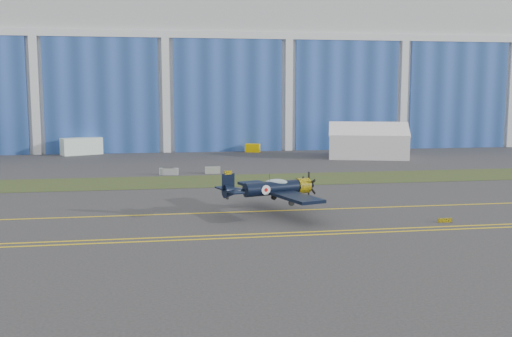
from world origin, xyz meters
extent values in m
plane|color=#393739|center=(0.00, 0.00, 0.00)|extent=(260.00, 260.00, 0.00)
cube|color=#475128|center=(0.00, 14.00, 0.02)|extent=(260.00, 10.00, 0.02)
cube|color=silver|center=(0.00, 72.00, 15.00)|extent=(220.00, 45.00, 30.00)
cube|color=navy|center=(0.00, 49.20, 10.00)|extent=(220.00, 0.60, 20.00)
cube|color=silver|center=(0.00, 49.15, 20.60)|extent=(220.00, 0.70, 1.20)
cube|color=yellow|center=(0.00, -5.00, 0.01)|extent=(200.00, 0.20, 0.02)
cube|color=yellow|center=(0.00, -14.50, 0.01)|extent=(80.00, 0.20, 0.02)
cube|color=yellow|center=(0.00, -13.50, 0.01)|extent=(80.00, 0.20, 0.02)
cube|color=yellow|center=(22.00, -12.00, 0.17)|extent=(1.20, 0.15, 0.35)
cube|color=silver|center=(-14.54, 47.80, 1.44)|extent=(7.17, 5.21, 2.89)
cube|color=#DDB400|center=(15.07, 47.33, 0.73)|extent=(2.88, 2.29, 1.47)
cube|color=#93929A|center=(-0.03, 20.13, 0.45)|extent=(2.07, 0.89, 0.90)
cube|color=gray|center=(-0.45, 20.31, 0.45)|extent=(2.05, 0.81, 0.90)
cube|color=gray|center=(5.51, 20.61, 0.45)|extent=(2.02, 0.69, 0.90)
camera|label=1|loc=(-1.41, -57.67, 10.91)|focal=42.00mm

